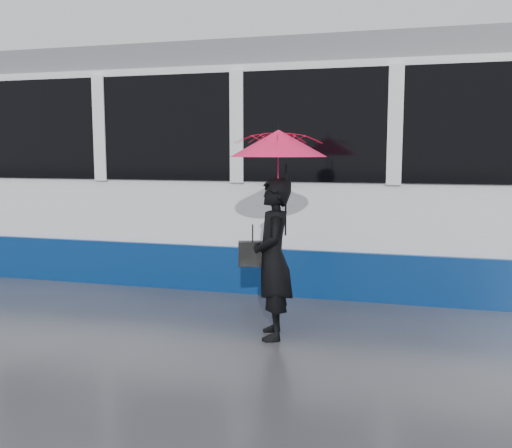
% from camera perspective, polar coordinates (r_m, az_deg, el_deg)
% --- Properties ---
extents(ground, '(90.00, 90.00, 0.00)m').
position_cam_1_polar(ground, '(6.74, -8.99, -9.05)').
color(ground, '#2D2D33').
rests_on(ground, ground).
extents(rails, '(34.00, 1.51, 0.02)m').
position_cam_1_polar(rails, '(9.01, -2.38, -4.76)').
color(rails, '#3F3D38').
rests_on(rails, ground).
extents(tram, '(26.00, 2.56, 3.35)m').
position_cam_1_polar(tram, '(8.39, 17.34, 5.25)').
color(tram, white).
rests_on(tram, ground).
extents(woman, '(0.54, 0.68, 1.62)m').
position_cam_1_polar(woman, '(5.74, 1.72, -3.50)').
color(woman, black).
rests_on(woman, ground).
extents(umbrella, '(1.19, 1.19, 1.10)m').
position_cam_1_polar(umbrella, '(5.63, 2.26, 6.19)').
color(umbrella, '#EC138F').
rests_on(umbrella, ground).
extents(handbag, '(0.31, 0.20, 0.43)m').
position_cam_1_polar(handbag, '(5.81, -0.34, -2.97)').
color(handbag, black).
rests_on(handbag, ground).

